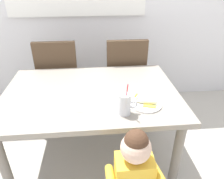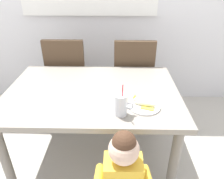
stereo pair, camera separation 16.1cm
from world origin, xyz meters
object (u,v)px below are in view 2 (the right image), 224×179
object	(u,v)px
peeled_banana	(145,103)
dining_table	(93,99)
dining_chair_left	(68,73)
milk_cup	(121,106)
paper_napkin	(72,104)
dining_chair_right	(133,75)
snack_plate	(144,106)
toddler_standing	(123,175)

from	to	relation	value
peeled_banana	dining_table	bearing A→B (deg)	148.91
dining_table	dining_chair_left	distance (m)	0.77
peeled_banana	milk_cup	bearing A→B (deg)	-151.44
milk_cup	paper_napkin	world-z (taller)	milk_cup
dining_chair_left	peeled_banana	size ratio (longest dim) A/B	5.50
dining_chair_left	dining_table	bearing A→B (deg)	117.28
dining_table	dining_chair_left	size ratio (longest dim) A/B	1.45
dining_chair_left	peeled_banana	bearing A→B (deg)	129.14
dining_table	paper_napkin	xyz separation A→B (m)	(-0.13, -0.21, 0.09)
milk_cup	peeled_banana	bearing A→B (deg)	28.56
dining_chair_right	milk_cup	size ratio (longest dim) A/B	3.88
dining_table	snack_plate	distance (m)	0.47
dining_chair_left	dining_chair_right	distance (m)	0.73
dining_chair_left	snack_plate	distance (m)	1.19
dining_chair_left	paper_napkin	distance (m)	0.94
peeled_banana	toddler_standing	bearing A→B (deg)	-110.26
dining_chair_right	milk_cup	distance (m)	1.04
toddler_standing	paper_napkin	xyz separation A→B (m)	(-0.36, 0.46, 0.19)
dining_chair_left	dining_chair_right	bearing A→B (deg)	178.97
dining_table	milk_cup	distance (m)	0.43
dining_table	peeled_banana	world-z (taller)	peeled_banana
dining_table	snack_plate	xyz separation A→B (m)	(0.40, -0.24, 0.10)
toddler_standing	milk_cup	world-z (taller)	milk_cup
toddler_standing	milk_cup	xyz separation A→B (m)	(-0.01, 0.34, 0.25)
dining_table	toddler_standing	bearing A→B (deg)	-70.53
milk_cup	dining_chair_left	bearing A→B (deg)	119.74
dining_chair_right	snack_plate	world-z (taller)	dining_chair_right
dining_chair_left	toddler_standing	bearing A→B (deg)	113.51
dining_chair_right	peeled_banana	size ratio (longest dim) A/B	5.50
peeled_banana	paper_napkin	size ratio (longest dim) A/B	1.16
dining_chair_left	peeled_banana	distance (m)	1.20
dining_table	dining_chair_left	xyz separation A→B (m)	(-0.35, 0.68, -0.08)
dining_chair_left	paper_napkin	size ratio (longest dim) A/B	6.40
peeled_banana	paper_napkin	xyz separation A→B (m)	(-0.52, 0.03, -0.03)
toddler_standing	peeled_banana	xyz separation A→B (m)	(0.16, 0.43, 0.22)
snack_plate	paper_napkin	distance (m)	0.52
dining_chair_left	paper_napkin	world-z (taller)	dining_chair_left
dining_chair_left	milk_cup	bearing A→B (deg)	119.74
milk_cup	paper_napkin	distance (m)	0.38
dining_chair_right	toddler_standing	distance (m)	1.35
dining_chair_right	paper_napkin	distance (m)	1.03
toddler_standing	paper_napkin	bearing A→B (deg)	128.49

